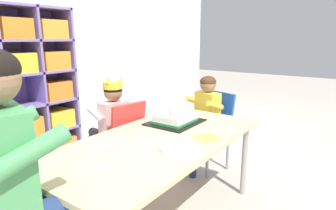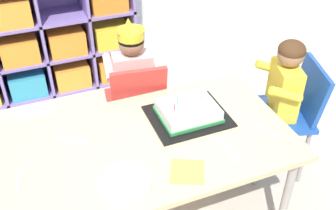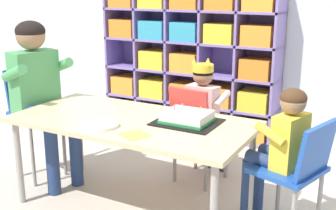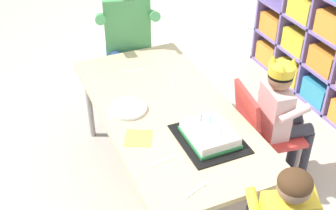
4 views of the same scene
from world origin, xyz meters
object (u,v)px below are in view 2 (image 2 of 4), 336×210
at_px(activity_table, 130,154).
at_px(classroom_chair_guest_side, 290,110).
at_px(paper_plate_stack, 124,183).
at_px(fork_near_cake_tray, 266,129).
at_px(child_with_crown, 132,73).
at_px(guest_at_table_side, 274,93).
at_px(classroom_chair_blue, 137,104).
at_px(birthday_cake_on_tray, 188,112).
at_px(fork_at_table_front_edge, 18,181).
at_px(fork_beside_plate_stack, 73,140).
at_px(fork_near_child_seat, 229,153).

distance_m(activity_table, classroom_chair_guest_side, 0.95).
bearing_deg(paper_plate_stack, fork_near_cake_tray, 6.51).
bearing_deg(child_with_crown, fork_near_cake_tray, 126.32).
distance_m(classroom_chair_guest_side, guest_at_table_side, 0.16).
xyz_separation_m(child_with_crown, paper_plate_stack, (-0.28, -0.80, 0.04)).
height_order(child_with_crown, classroom_chair_guest_side, child_with_crown).
bearing_deg(classroom_chair_blue, birthday_cake_on_tray, 115.06).
xyz_separation_m(classroom_chair_blue, birthday_cake_on_tray, (0.12, -0.40, 0.19)).
height_order(activity_table, child_with_crown, child_with_crown).
relative_size(activity_table, fork_at_table_front_edge, 10.55).
xyz_separation_m(activity_table, fork_beside_plate_stack, (-0.21, 0.13, 0.05)).
bearing_deg(classroom_chair_guest_side, classroom_chair_blue, -98.93).
xyz_separation_m(guest_at_table_side, fork_beside_plate_stack, (-1.04, -0.03, 0.04)).
bearing_deg(fork_near_child_seat, fork_near_cake_tray, -72.71).
distance_m(birthday_cake_on_tray, fork_near_cake_tray, 0.35).
relative_size(classroom_chair_blue, paper_plate_stack, 3.31).
height_order(fork_beside_plate_stack, fork_near_cake_tray, same).
height_order(paper_plate_stack, fork_beside_plate_stack, paper_plate_stack).
height_order(guest_at_table_side, birthday_cake_on_tray, guest_at_table_side).
bearing_deg(paper_plate_stack, fork_near_child_seat, 0.47).
xyz_separation_m(guest_at_table_side, fork_at_table_front_edge, (-1.29, -0.19, 0.04)).
distance_m(child_with_crown, fork_beside_plate_stack, 0.63).
bearing_deg(fork_near_child_seat, fork_at_table_front_edge, 78.24).
distance_m(guest_at_table_side, paper_plate_stack, 0.98).
bearing_deg(activity_table, fork_at_table_front_edge, -176.22).
bearing_deg(guest_at_table_side, fork_near_cake_tray, -23.81).
height_order(classroom_chair_blue, fork_beside_plate_stack, classroom_chair_blue).
distance_m(guest_at_table_side, fork_at_table_front_edge, 1.30).
height_order(birthday_cake_on_tray, fork_near_cake_tray, birthday_cake_on_tray).
bearing_deg(fork_near_child_seat, guest_at_table_side, -53.71).
bearing_deg(fork_at_table_front_edge, paper_plate_stack, 72.87).
bearing_deg(guest_at_table_side, fork_beside_plate_stack, -71.07).
relative_size(activity_table, fork_near_cake_tray, 10.80).
bearing_deg(fork_near_cake_tray, guest_at_table_side, 117.36).
height_order(child_with_crown, fork_beside_plate_stack, child_with_crown).
relative_size(paper_plate_stack, fork_near_cake_tray, 1.58).
xyz_separation_m(fork_beside_plate_stack, fork_near_cake_tray, (0.80, -0.24, 0.00)).
bearing_deg(fork_near_child_seat, fork_beside_plate_stack, 60.57).
relative_size(classroom_chair_blue, child_with_crown, 0.80).
distance_m(fork_beside_plate_stack, fork_at_table_front_edge, 0.29).
height_order(paper_plate_stack, fork_at_table_front_edge, paper_plate_stack).
xyz_separation_m(paper_plate_stack, fork_near_child_seat, (0.45, 0.00, -0.01)).
height_order(guest_at_table_side, fork_at_table_front_edge, guest_at_table_side).
distance_m(paper_plate_stack, fork_near_child_seat, 0.45).
height_order(classroom_chair_guest_side, fork_near_cake_tray, classroom_chair_guest_side).
bearing_deg(child_with_crown, guest_at_table_side, 152.79).
bearing_deg(classroom_chair_blue, fork_near_cake_tray, 131.52).
distance_m(activity_table, classroom_chair_blue, 0.54).
bearing_deg(child_with_crown, fork_beside_plate_stack, 57.08).
bearing_deg(paper_plate_stack, birthday_cake_on_tray, 36.24).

